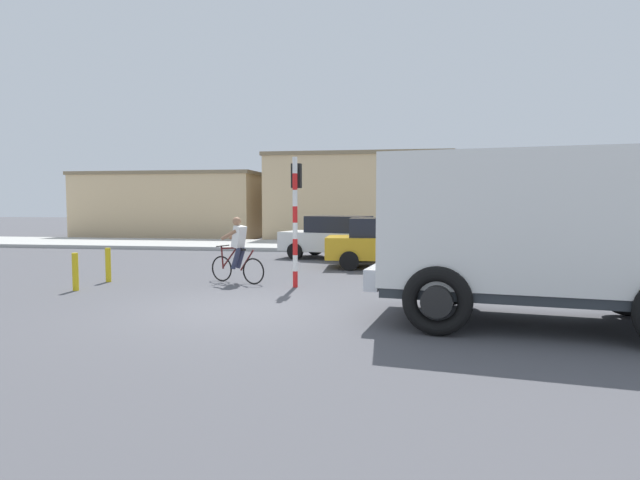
% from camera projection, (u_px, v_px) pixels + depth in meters
% --- Properties ---
extents(ground_plane, '(120.00, 120.00, 0.00)m').
position_uv_depth(ground_plane, '(239.00, 309.00, 10.27)').
color(ground_plane, '#4C4C51').
extents(sidewalk_far, '(80.00, 5.00, 0.16)m').
position_uv_depth(sidewalk_far, '(335.00, 246.00, 24.52)').
color(sidewalk_far, '#ADADA8').
rests_on(sidewalk_far, ground).
extents(truck_foreground, '(5.73, 3.43, 2.90)m').
position_uv_depth(truck_foreground, '(541.00, 227.00, 8.82)').
color(truck_foreground, white).
rests_on(truck_foreground, ground).
extents(cyclist, '(1.63, 0.74, 1.72)m').
position_uv_depth(cyclist, '(237.00, 250.00, 13.58)').
color(cyclist, black).
rests_on(cyclist, ground).
extents(traffic_light_pole, '(0.24, 0.43, 3.20)m').
position_uv_depth(traffic_light_pole, '(296.00, 204.00, 12.87)').
color(traffic_light_pole, red).
rests_on(traffic_light_pole, ground).
extents(car_red_near, '(4.08, 2.02, 1.60)m').
position_uv_depth(car_red_near, '(388.00, 243.00, 16.76)').
color(car_red_near, gold).
rests_on(car_red_near, ground).
extents(car_white_mid, '(4.32, 2.76, 1.60)m').
position_uv_depth(car_white_mid, '(336.00, 237.00, 19.50)').
color(car_white_mid, white).
rests_on(car_white_mid, ground).
extents(bollard_near, '(0.14, 0.14, 0.90)m').
position_uv_depth(bollard_near, '(75.00, 272.00, 12.40)').
color(bollard_near, gold).
rests_on(bollard_near, ground).
extents(bollard_far, '(0.14, 0.14, 0.90)m').
position_uv_depth(bollard_far, '(108.00, 265.00, 13.78)').
color(bollard_far, gold).
rests_on(bollard_far, ground).
extents(building_corner_left, '(11.02, 6.14, 3.91)m').
position_uv_depth(building_corner_left, '(177.00, 205.00, 32.42)').
color(building_corner_left, '#D1B284').
rests_on(building_corner_left, ground).
extents(building_mid_block, '(10.06, 7.90, 4.80)m').
position_uv_depth(building_mid_block, '(360.00, 198.00, 30.86)').
color(building_mid_block, '#D1B284').
rests_on(building_mid_block, ground).
extents(building_corner_right, '(8.59, 7.52, 4.76)m').
position_uv_depth(building_corner_right, '(546.00, 198.00, 29.84)').
color(building_corner_right, '#B2AD9E').
rests_on(building_corner_right, ground).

